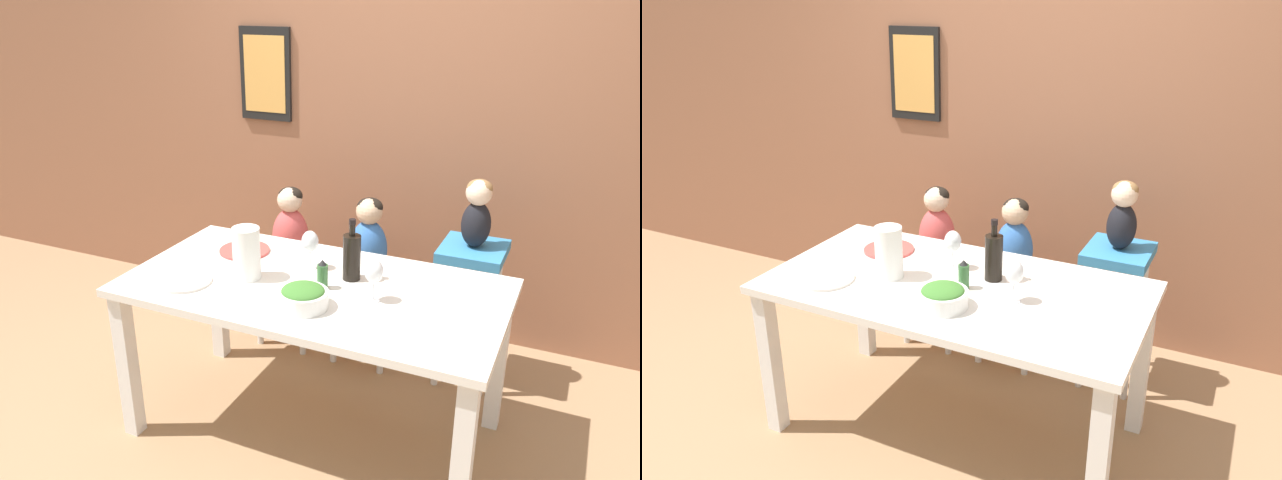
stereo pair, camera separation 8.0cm
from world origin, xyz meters
TOP-DOWN VIEW (x-y plane):
  - ground_plane at (0.00, 0.00)m, footprint 14.00×14.00m
  - wall_back at (-0.00, 1.19)m, footprint 10.00×0.09m
  - dining_table at (0.00, 0.00)m, footprint 1.62×0.85m
  - chair_far_left at (-0.47, 0.70)m, footprint 0.36×0.40m
  - chair_far_center at (-0.01, 0.70)m, footprint 0.36×0.40m
  - chair_right_highchair at (0.54, 0.70)m, footprint 0.31×0.34m
  - person_child_left at (-0.47, 0.70)m, footprint 0.20×0.20m
  - person_child_center at (-0.01, 0.70)m, footprint 0.20×0.20m
  - person_baby_right at (0.54, 0.70)m, footprint 0.14×0.14m
  - wine_bottle at (0.13, 0.12)m, footprint 0.08×0.08m
  - paper_towel_roll at (-0.29, -0.06)m, footprint 0.12×0.12m
  - wine_glass_near at (0.28, -0.04)m, footprint 0.08×0.08m
  - wine_glass_far at (-0.09, 0.15)m, footprint 0.08×0.08m
  - salad_bowl_large at (0.05, -0.20)m, footprint 0.20×0.20m
  - dinner_plate_front_left at (-0.52, -0.21)m, footprint 0.24×0.24m
  - dinner_plate_back_left at (-0.46, 0.19)m, footprint 0.24×0.24m
  - condiment_bottle_hot_sauce at (0.05, -0.02)m, footprint 0.05×0.05m

SIDE VIEW (x-z plane):
  - ground_plane at x=0.00m, z-range 0.00..0.00m
  - chair_far_left at x=-0.47m, z-range 0.16..0.64m
  - chair_far_center at x=-0.01m, z-range 0.16..0.64m
  - chair_right_highchair at x=0.54m, z-range 0.20..0.95m
  - dining_table at x=0.00m, z-range 0.27..1.02m
  - person_child_left at x=-0.47m, z-range 0.47..0.92m
  - person_child_center at x=-0.01m, z-range 0.47..0.92m
  - dinner_plate_front_left at x=-0.52m, z-range 0.75..0.76m
  - dinner_plate_back_left at x=-0.46m, z-range 0.75..0.76m
  - salad_bowl_large at x=0.05m, z-range 0.75..0.84m
  - condiment_bottle_hot_sauce at x=0.05m, z-range 0.74..0.87m
  - wine_bottle at x=0.13m, z-range 0.72..0.99m
  - paper_towel_roll at x=-0.29m, z-range 0.75..0.98m
  - wine_glass_near at x=0.28m, z-range 0.78..0.96m
  - wine_glass_far at x=-0.09m, z-range 0.78..0.96m
  - person_baby_right at x=0.54m, z-range 0.77..1.11m
  - wall_back at x=0.00m, z-range 0.00..2.70m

